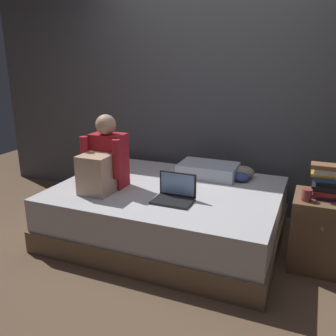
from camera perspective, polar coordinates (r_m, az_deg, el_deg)
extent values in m
plane|color=brown|center=(3.16, 1.25, -13.54)|extent=(8.00, 8.00, 0.00)
cube|color=#4C4F54|center=(3.87, 8.02, 13.05)|extent=(5.60, 0.10, 2.70)
cube|color=#7A6047|center=(3.43, -0.05, -9.14)|extent=(2.00, 1.50, 0.19)
cube|color=silver|center=(3.33, -0.05, -5.41)|extent=(1.96, 1.46, 0.29)
cube|color=brown|center=(3.14, 22.81, -9.22)|extent=(0.44, 0.44, 0.58)
sphere|color=gray|center=(2.88, 23.05, -8.78)|extent=(0.04, 0.04, 0.04)
cube|color=#B21E28|center=(3.30, -9.20, 1.25)|extent=(0.30, 0.20, 0.48)
sphere|color=tan|center=(3.20, -9.76, 6.71)|extent=(0.18, 0.18, 0.18)
cube|color=tan|center=(3.14, -11.23, -0.99)|extent=(0.26, 0.24, 0.34)
cylinder|color=#B21E28|center=(3.26, -12.94, 1.92)|extent=(0.07, 0.07, 0.34)
cylinder|color=#B21E28|center=(3.09, -8.07, 1.36)|extent=(0.07, 0.07, 0.34)
cube|color=black|center=(2.94, 0.73, -5.25)|extent=(0.32, 0.22, 0.02)
cube|color=black|center=(3.00, 1.55, -2.53)|extent=(0.32, 0.01, 0.20)
cube|color=#8CB2EA|center=(3.00, 1.50, -2.58)|extent=(0.29, 0.00, 0.18)
cube|color=silver|center=(3.58, 6.37, -0.31)|extent=(0.56, 0.36, 0.13)
cube|color=#703D84|center=(3.02, 23.36, -3.97)|extent=(0.17, 0.13, 0.03)
cube|color=#9E2D28|center=(3.00, 23.61, -3.51)|extent=(0.18, 0.15, 0.03)
cube|color=black|center=(3.00, 23.80, -2.84)|extent=(0.23, 0.16, 0.04)
cube|color=black|center=(3.00, 23.89, -2.15)|extent=(0.17, 0.14, 0.03)
cube|color=#284C84|center=(2.99, 24.04, -1.53)|extent=(0.22, 0.15, 0.03)
cube|color=gold|center=(2.99, 23.58, -0.92)|extent=(0.21, 0.15, 0.02)
cube|color=beige|center=(2.95, 24.13, -0.54)|extent=(0.22, 0.12, 0.04)
cube|color=brown|center=(2.94, 23.74, 0.20)|extent=(0.23, 0.12, 0.03)
cylinder|color=#933833|center=(2.90, 20.97, -3.97)|extent=(0.08, 0.08, 0.09)
ellipsoid|color=#8E3D47|center=(3.58, 11.38, -0.76)|extent=(0.19, 0.16, 0.11)
ellipsoid|color=gray|center=(3.58, 11.72, -0.64)|extent=(0.22, 0.18, 0.12)
ellipsoid|color=#3D4C8E|center=(3.49, 11.42, -1.41)|extent=(0.16, 0.13, 0.09)
ellipsoid|color=#8E3D47|center=(3.60, 8.71, -0.65)|extent=(0.16, 0.14, 0.09)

